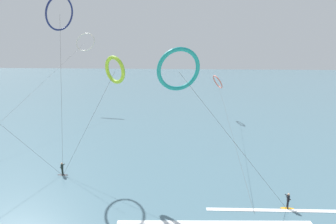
% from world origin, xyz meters
% --- Properties ---
extents(sea_water, '(400.00, 200.00, 0.08)m').
position_xyz_m(sea_water, '(0.00, 107.27, 0.04)').
color(sea_water, slate).
rests_on(sea_water, ground).
extents(surfer_charcoal, '(1.40, 0.60, 1.70)m').
position_xyz_m(surfer_charcoal, '(-13.16, 17.93, 0.82)').
color(surfer_charcoal, black).
rests_on(surfer_charcoal, ground).
extents(surfer_amber, '(1.40, 0.61, 1.70)m').
position_xyz_m(surfer_amber, '(12.91, 12.65, 0.82)').
color(surfer_amber, orange).
rests_on(surfer_amber, ground).
extents(kite_navy, '(3.16, 8.79, 22.76)m').
position_xyz_m(kite_navy, '(-14.74, 24.20, 20.46)').
color(kite_navy, navy).
rests_on(kite_navy, ground).
extents(kite_teal, '(13.59, 3.35, 16.06)m').
position_xyz_m(kite_teal, '(1.73, 14.40, 13.81)').
color(kite_teal, teal).
rests_on(kite_teal, ground).
extents(kite_ivory, '(5.52, 47.06, 20.02)m').
position_xyz_m(kite_ivory, '(-24.92, 58.47, 17.57)').
color(kite_ivory, silver).
rests_on(kite_ivory, ground).
extents(kite_coral, '(3.07, 41.29, 10.01)m').
position_xyz_m(kite_coral, '(9.14, 50.21, 8.39)').
color(kite_coral, '#EA7260').
rests_on(kite_coral, ground).
extents(kite_lime, '(8.98, 2.59, 15.12)m').
position_xyz_m(kite_lime, '(-5.78, 18.04, 13.45)').
color(kite_lime, '#8CC62D').
rests_on(kite_lime, ground).
extents(wave_crest_mid, '(18.04, 1.95, 0.12)m').
position_xyz_m(wave_crest_mid, '(5.38, 9.73, 0.06)').
color(wave_crest_mid, white).
rests_on(wave_crest_mid, ground).
extents(wave_crest_far, '(19.14, 1.54, 0.12)m').
position_xyz_m(wave_crest_far, '(14.34, 12.34, 0.06)').
color(wave_crest_far, white).
rests_on(wave_crest_far, ground).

